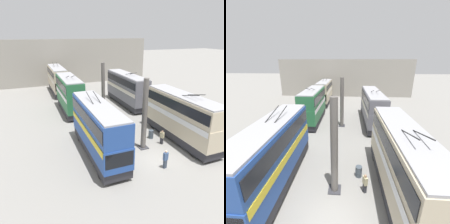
% 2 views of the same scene
% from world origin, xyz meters
% --- Properties ---
extents(ground_plane, '(240.00, 240.00, 0.00)m').
position_xyz_m(ground_plane, '(0.00, 0.00, 0.00)').
color(ground_plane, gray).
extents(depot_back_wall, '(0.50, 36.00, 9.87)m').
position_xyz_m(depot_back_wall, '(35.06, 0.00, 4.93)').
color(depot_back_wall, gray).
rests_on(depot_back_wall, ground_plane).
extents(support_column_near, '(0.94, 0.94, 7.20)m').
position_xyz_m(support_column_near, '(2.56, 0.00, 3.48)').
color(support_column_near, '#605B56').
rests_on(support_column_near, ground_plane).
extents(support_column_far, '(0.94, 0.94, 7.20)m').
position_xyz_m(support_column_far, '(14.58, 0.00, 3.48)').
color(support_column_far, '#605B56').
rests_on(support_column_far, ground_plane).
extents(bus_left_near, '(10.28, 2.54, 5.74)m').
position_xyz_m(bus_left_near, '(2.68, -4.63, 2.92)').
color(bus_left_near, black).
rests_on(bus_left_near, ground_plane).
extents(bus_left_far, '(10.95, 2.54, 5.61)m').
position_xyz_m(bus_left_far, '(16.34, -4.63, 2.84)').
color(bus_left_far, black).
rests_on(bus_left_far, ground_plane).
extents(bus_right_near, '(10.10, 2.54, 5.72)m').
position_xyz_m(bus_right_near, '(3.05, 4.63, 2.90)').
color(bus_right_near, black).
rests_on(bus_right_near, ground_plane).
extents(bus_right_mid, '(9.02, 2.54, 5.79)m').
position_xyz_m(bus_right_mid, '(16.21, 4.63, 2.93)').
color(bus_right_mid, black).
rests_on(bus_right_mid, ground_plane).
extents(bus_right_far, '(10.06, 2.54, 5.65)m').
position_xyz_m(bus_right_far, '(27.84, 4.63, 2.86)').
color(bus_right_far, black).
rests_on(bus_right_far, ground_plane).
extents(person_by_left_row, '(0.48, 0.37, 1.55)m').
position_xyz_m(person_by_left_row, '(2.54, -2.23, 0.81)').
color(person_by_left_row, '#2D2D33').
rests_on(person_by_left_row, ground_plane).
extents(person_aisle_foreground, '(0.32, 0.46, 1.73)m').
position_xyz_m(person_aisle_foreground, '(-1.29, -0.00, 0.92)').
color(person_aisle_foreground, '#384251').
rests_on(person_aisle_foreground, ground_plane).
extents(oil_drum, '(0.57, 0.57, 0.95)m').
position_xyz_m(oil_drum, '(4.13, -1.89, 0.47)').
color(oil_drum, '#424C56').
rests_on(oil_drum, ground_plane).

